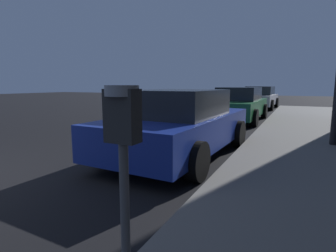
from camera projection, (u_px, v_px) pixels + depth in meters
parking_meter at (123, 145)px, 1.50m from camera, size 0.19×0.19×1.38m
car_blue at (180, 123)px, 5.76m from camera, size 2.22×4.42×1.43m
car_green at (239, 104)px, 11.32m from camera, size 1.98×4.58×1.43m
car_silver at (260, 98)px, 17.26m from camera, size 2.09×4.15×1.43m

